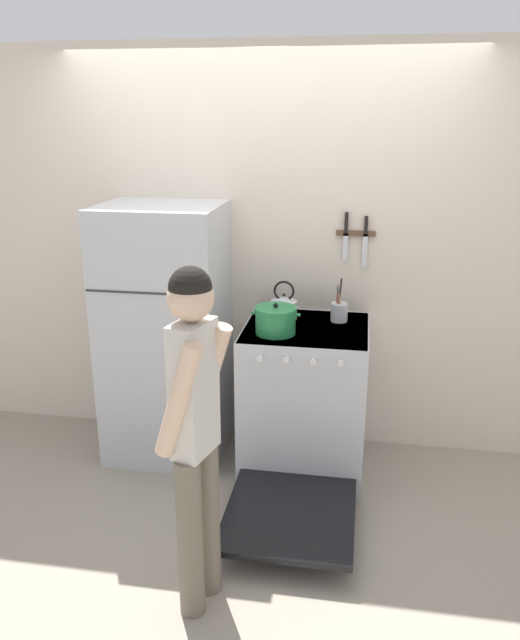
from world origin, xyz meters
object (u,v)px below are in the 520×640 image
at_px(stove_range, 304,400).
at_px(utensil_jar, 339,311).
at_px(dutch_oven_pot, 276,320).
at_px(person, 195,425).
at_px(refrigerator, 166,334).
at_px(tea_kettle, 284,307).

bearing_deg(stove_range, utensil_jar, 44.92).
bearing_deg(dutch_oven_pot, person, -99.07).
bearing_deg(refrigerator, dutch_oven_pot, -13.88).
bearing_deg(refrigerator, tea_kettle, 7.72).
relative_size(stove_range, person, 0.91).
bearing_deg(utensil_jar, dutch_oven_pot, -140.91).
xyz_separation_m(refrigerator, utensil_jar, (1.08, 0.11, 0.18)).
bearing_deg(person, tea_kettle, 7.56).
bearing_deg(stove_range, person, -105.82).
relative_size(tea_kettle, person, 0.15).
xyz_separation_m(tea_kettle, utensil_jar, (0.34, 0.01, -0.01)).
height_order(dutch_oven_pot, person, person).
bearing_deg(tea_kettle, utensil_jar, 1.10).
height_order(refrigerator, utensil_jar, refrigerator).
distance_m(stove_range, utensil_jar, 0.59).
relative_size(dutch_oven_pot, person, 0.18).
relative_size(refrigerator, person, 1.03).
bearing_deg(tea_kettle, stove_range, -49.08).
bearing_deg(person, utensil_jar, -5.33).
height_order(tea_kettle, person, person).
distance_m(dutch_oven_pot, utensil_jar, 0.45).
bearing_deg(person, dutch_oven_pot, 6.29).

